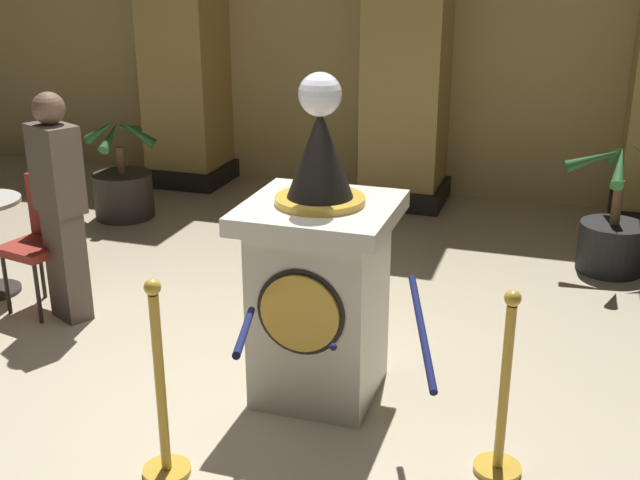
% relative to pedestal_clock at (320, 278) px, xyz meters
% --- Properties ---
extents(ground_plane, '(11.01, 11.01, 0.00)m').
position_rel_pedestal_clock_xyz_m(ground_plane, '(-0.35, -0.34, -0.72)').
color(ground_plane, beige).
extents(back_wall, '(11.01, 0.16, 3.74)m').
position_rel_pedestal_clock_xyz_m(back_wall, '(-0.35, 4.34, 1.15)').
color(back_wall, tan).
rests_on(back_wall, ground_plane).
extents(pedestal_clock, '(0.82, 0.82, 1.87)m').
position_rel_pedestal_clock_xyz_m(pedestal_clock, '(0.00, 0.00, 0.00)').
color(pedestal_clock, beige).
rests_on(pedestal_clock, ground_plane).
extents(stanchion_near, '(0.24, 0.24, 1.05)m').
position_rel_pedestal_clock_xyz_m(stanchion_near, '(-0.48, -0.98, -0.35)').
color(stanchion_near, gold).
rests_on(stanchion_near, ground_plane).
extents(stanchion_far, '(0.24, 0.24, 0.99)m').
position_rel_pedestal_clock_xyz_m(stanchion_far, '(1.08, -0.46, -0.38)').
color(stanchion_far, gold).
rests_on(stanchion_far, ground_plane).
extents(velvet_rope, '(1.08, 1.06, 0.22)m').
position_rel_pedestal_clock_xyz_m(velvet_rope, '(0.30, -0.72, 0.07)').
color(velvet_rope, '#141947').
extents(column_left, '(0.90, 0.90, 3.59)m').
position_rel_pedestal_clock_xyz_m(column_left, '(-2.79, 3.89, 1.06)').
color(column_left, black).
rests_on(column_left, ground_plane).
extents(column_centre_rear, '(0.93, 0.93, 3.59)m').
position_rel_pedestal_clock_xyz_m(column_centre_rear, '(-0.35, 3.89, 1.06)').
color(column_centre_rear, black).
rests_on(column_centre_rear, ground_plane).
extents(potted_palm_left, '(0.75, 0.76, 1.00)m').
position_rel_pedestal_clock_xyz_m(potted_palm_left, '(-2.82, 2.52, -0.44)').
color(potted_palm_left, '#2D2823').
rests_on(potted_palm_left, ground_plane).
extents(potted_palm_right, '(0.85, 0.85, 1.10)m').
position_rel_pedestal_clock_xyz_m(potted_palm_right, '(1.66, 2.52, -0.42)').
color(potted_palm_right, black).
rests_on(potted_palm_right, ground_plane).
extents(bystander_guest, '(0.42, 0.36, 1.60)m').
position_rel_pedestal_clock_xyz_m(bystander_guest, '(-1.99, 0.42, 0.12)').
color(bystander_guest, brown).
rests_on(bystander_guest, ground_plane).
extents(cafe_chair_red, '(0.47, 0.47, 0.96)m').
position_rel_pedestal_clock_xyz_m(cafe_chair_red, '(-2.24, 0.53, -0.15)').
color(cafe_chair_red, black).
rests_on(cafe_chair_red, ground_plane).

